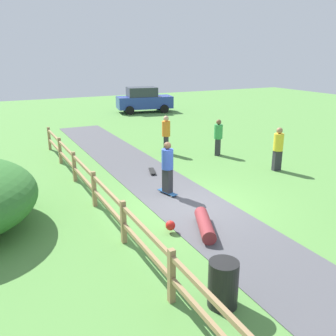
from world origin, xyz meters
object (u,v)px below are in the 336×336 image
skater_riding (167,166)px  bystander_green (218,136)px  bystander_orange (166,133)px  skateboard_loose (152,171)px  parked_car_blue (144,100)px  trash_bin (223,284)px  skater_fallen (202,225)px  bystander_yellow (278,147)px

skater_riding → bystander_green: 5.49m
skater_riding → bystander_orange: size_ratio=1.00×
skateboard_loose → parked_car_blue: parked_car_blue is taller
skater_riding → skateboard_loose: skater_riding is taller
trash_bin → skateboard_loose: size_ratio=1.09×
skater_riding → parked_car_blue: size_ratio=0.40×
skater_riding → skater_fallen: size_ratio=1.12×
skateboard_loose → skater_fallen: bearing=-99.7°
bystander_green → skater_fallen: bearing=-126.7°
bystander_orange → bystander_green: bearing=-32.8°
skater_riding → bystander_green: bearing=39.0°
skater_fallen → bystander_yellow: (5.44, 3.26, 0.75)m
skater_fallen → skateboard_loose: (0.87, 5.13, -0.11)m
trash_bin → bystander_green: bystander_green is taller
skater_fallen → bystander_orange: bearing=70.5°
skater_riding → bystander_yellow: bearing=5.4°
bystander_green → parked_car_blue: (1.99, 13.24, 0.06)m
skateboard_loose → bystander_orange: 3.11m
skater_riding → skateboard_loose: size_ratio=2.14×
skater_fallen → parked_car_blue: (6.63, 19.48, 0.76)m
skater_riding → skateboard_loose: bearing=78.0°
skater_riding → bystander_green: size_ratio=1.08×
skater_riding → bystander_yellow: (5.07, 0.48, -0.05)m
parked_car_blue → skater_fallen: bearing=-108.8°
trash_bin → bystander_green: bearing=56.8°
skater_fallen → bystander_orange: size_ratio=0.89×
bystander_orange → bystander_green: 2.36m
skater_riding → bystander_orange: 5.25m
trash_bin → skater_fallen: trash_bin is taller
bystander_green → bystander_orange: bearing=147.2°
skateboard_loose → skater_riding: bearing=-102.0°
bystander_green → parked_car_blue: 13.39m
bystander_yellow → bystander_green: 3.08m
skateboard_loose → parked_car_blue: bearing=68.1°
skater_riding → skater_fallen: 2.93m
parked_car_blue → bystander_yellow: bearing=-94.2°
skater_fallen → skateboard_loose: size_ratio=1.91×
trash_bin → skater_riding: (1.60, 5.50, 0.55)m
skateboard_loose → trash_bin: bearing=-104.9°
bystander_orange → skater_fallen: bearing=-109.5°
skateboard_loose → bystander_green: size_ratio=0.50×
parked_car_blue → skateboard_loose: bearing=-111.9°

